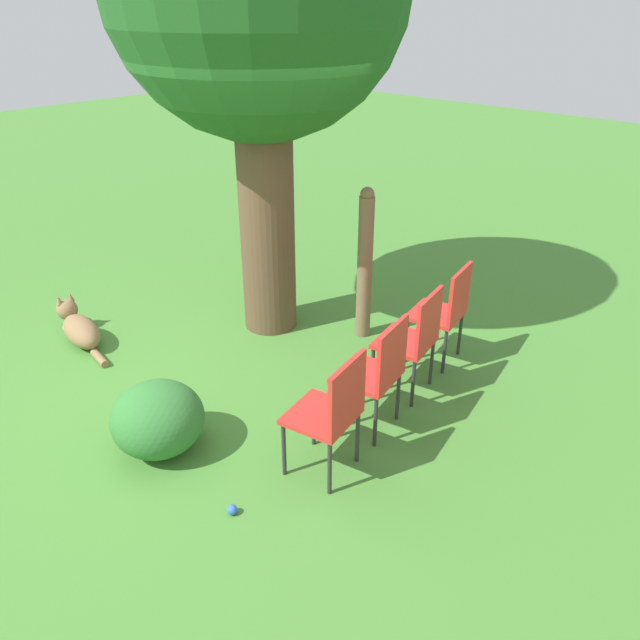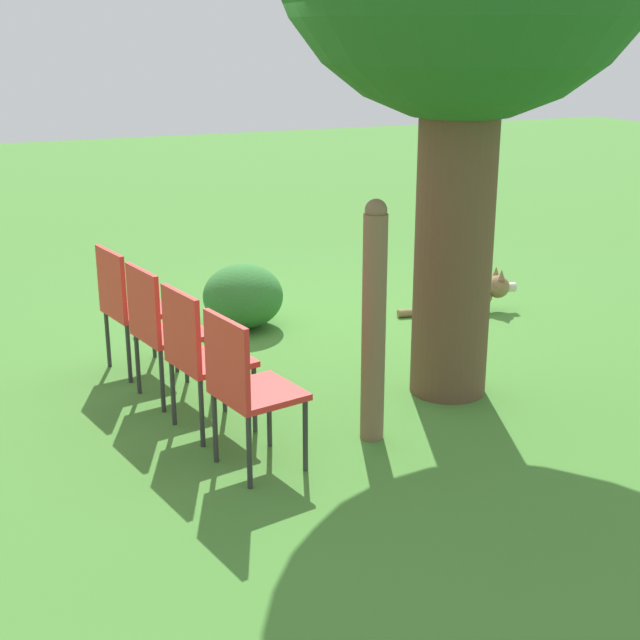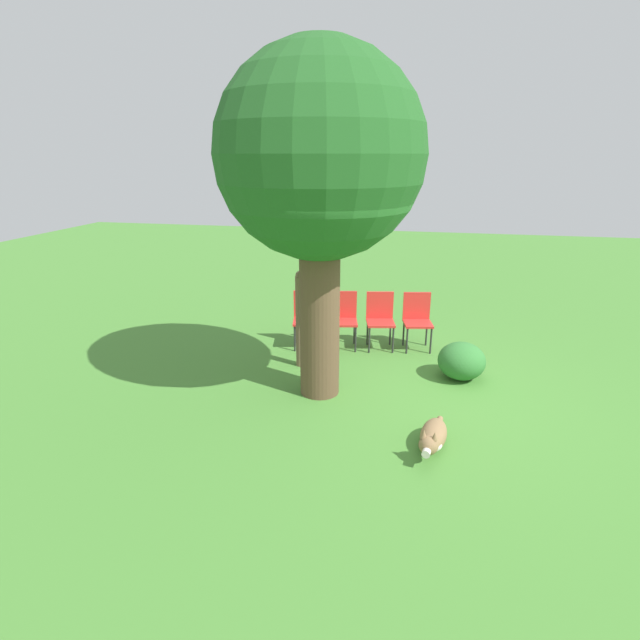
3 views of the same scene
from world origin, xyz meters
TOP-DOWN VIEW (x-y plane):
  - ground_plane at (0.00, 0.00)m, footprint 30.00×30.00m
  - oak_tree at (-0.13, 1.15)m, footprint 2.47×2.47m
  - dog at (-1.21, -0.33)m, footprint 1.08×0.37m
  - fence_post at (0.68, 1.61)m, footprint 0.14×0.14m
  - red_chair_0 at (1.78, -0.07)m, footprint 0.50×0.51m
  - red_chair_1 at (1.69, 0.53)m, footprint 0.50×0.51m
  - red_chair_2 at (1.60, 1.12)m, footprint 0.50×0.51m
  - red_chair_3 at (1.51, 1.71)m, footprint 0.50×0.51m
  - tennis_ball at (1.58, -0.79)m, footprint 0.07×0.07m
  - low_shrub at (0.71, -0.72)m, footprint 0.66×0.66m

SIDE VIEW (x-z plane):
  - ground_plane at x=0.00m, z-range 0.00..0.00m
  - tennis_ball at x=1.58m, z-range 0.00..0.07m
  - dog at x=-1.21m, z-range -0.05..0.33m
  - low_shrub at x=0.71m, z-range 0.00..0.53m
  - red_chair_0 at x=1.78m, z-range 0.07..0.99m
  - red_chair_1 at x=1.69m, z-range 0.07..0.99m
  - red_chair_2 at x=1.60m, z-range 0.07..0.99m
  - red_chair_3 at x=1.51m, z-range 0.07..0.99m
  - fence_post at x=0.68m, z-range 0.01..1.47m
  - oak_tree at x=-0.13m, z-range 0.83..5.10m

